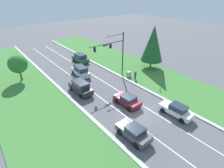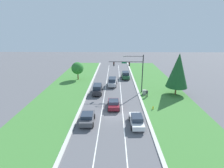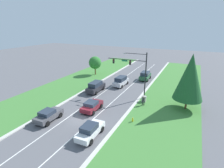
{
  "view_description": "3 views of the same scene",
  "coord_description": "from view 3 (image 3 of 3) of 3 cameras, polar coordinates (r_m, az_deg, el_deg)",
  "views": [
    {
      "loc": [
        -14.83,
        -12.65,
        15.02
      ],
      "look_at": [
        -0.24,
        5.59,
        2.33
      ],
      "focal_mm": 28.0,
      "sensor_mm": 36.0,
      "label": 1
    },
    {
      "loc": [
        0.42,
        -26.1,
        13.7
      ],
      "look_at": [
        -0.17,
        9.38,
        2.35
      ],
      "focal_mm": 28.0,
      "sensor_mm": 36.0,
      "label": 2
    },
    {
      "loc": [
        13.77,
        -18.5,
        12.99
      ],
      "look_at": [
        0.86,
        8.61,
        2.64
      ],
      "focal_mm": 28.0,
      "sensor_mm": 36.0,
      "label": 3
    }
  ],
  "objects": [
    {
      "name": "ground_plane",
      "position": [
        26.46,
        -9.91,
        -10.68
      ],
      "size": [
        160.0,
        160.0,
        0.0
      ],
      "primitive_type": "plane",
      "color": "#5B5B60"
    },
    {
      "name": "curb_strip_right",
      "position": [
        23.97,
        1.54,
        -13.57
      ],
      "size": [
        0.5,
        90.0,
        0.15
      ],
      "color": "beige",
      "rests_on": "ground_plane"
    },
    {
      "name": "curb_strip_left",
      "position": [
        29.76,
        -18.95,
        -7.81
      ],
      "size": [
        0.5,
        90.0,
        0.15
      ],
      "color": "beige",
      "rests_on": "ground_plane"
    },
    {
      "name": "grass_verge_right",
      "position": [
        22.76,
        14.22,
        -16.32
      ],
      "size": [
        10.0,
        90.0,
        0.08
      ],
      "color": "#427F38",
      "rests_on": "ground_plane"
    },
    {
      "name": "grass_verge_left",
      "position": [
        33.44,
        -25.48,
        -5.73
      ],
      "size": [
        10.0,
        90.0,
        0.08
      ],
      "color": "#427F38",
      "rests_on": "ground_plane"
    },
    {
      "name": "lane_stripe_inner_left",
      "position": [
        27.44,
        -13.03,
        -9.76
      ],
      "size": [
        0.14,
        81.0,
        0.01
      ],
      "color": "white",
      "rests_on": "ground_plane"
    },
    {
      "name": "lane_stripe_inner_right",
      "position": [
        25.57,
        -6.53,
        -11.63
      ],
      "size": [
        0.14,
        81.0,
        0.01
      ],
      "color": "white",
      "rests_on": "ground_plane"
    },
    {
      "name": "traffic_signal_mast",
      "position": [
        31.51,
        7.44,
        5.24
      ],
      "size": [
        7.39,
        0.41,
        8.43
      ],
      "color": "black",
      "rests_on": "ground_plane"
    },
    {
      "name": "graphite_sedan",
      "position": [
        26.52,
        -20.03,
        -9.51
      ],
      "size": [
        2.16,
        4.27,
        1.62
      ],
      "rotation": [
        0.0,
        0.0,
        0.03
      ],
      "color": "#4C4C51",
      "rests_on": "ground_plane"
    },
    {
      "name": "silver_suv",
      "position": [
        38.58,
        2.92,
        0.96
      ],
      "size": [
        2.24,
        4.97,
        2.04
      ],
      "rotation": [
        0.0,
        0.0,
        -0.04
      ],
      "color": "silver",
      "rests_on": "ground_plane"
    },
    {
      "name": "forest_suv",
      "position": [
        43.47,
        10.79,
        2.7
      ],
      "size": [
        2.27,
        4.71,
        2.0
      ],
      "rotation": [
        0.0,
        0.0,
        0.02
      ],
      "color": "#235633",
      "rests_on": "ground_plane"
    },
    {
      "name": "charcoal_suv",
      "position": [
        35.23,
        -5.35,
        -0.86
      ],
      "size": [
        2.12,
        5.0,
        2.06
      ],
      "rotation": [
        0.0,
        0.0,
        0.02
      ],
      "color": "#28282D",
      "rests_on": "ground_plane"
    },
    {
      "name": "burgundy_sedan",
      "position": [
        27.82,
        -6.61,
        -7.06
      ],
      "size": [
        2.22,
        4.22,
        1.58
      ],
      "rotation": [
        0.0,
        0.0,
        0.03
      ],
      "color": "maroon",
      "rests_on": "ground_plane"
    },
    {
      "name": "white_sedan",
      "position": [
        21.9,
        -7.13,
        -14.79
      ],
      "size": [
        2.03,
        4.57,
        1.7
      ],
      "rotation": [
        0.0,
        0.0,
        0.03
      ],
      "color": "white",
      "rests_on": "ground_plane"
    },
    {
      "name": "utility_cabinet",
      "position": [
        31.11,
        10.38,
        -4.85
      ],
      "size": [
        0.7,
        0.6,
        1.12
      ],
      "color": "#9E9E99",
      "rests_on": "ground_plane"
    },
    {
      "name": "pedestrian",
      "position": [
        29.62,
        10.19,
        -5.31
      ],
      "size": [
        0.4,
        0.25,
        1.69
      ],
      "rotation": [
        0.0,
        0.0,
        3.22
      ],
      "color": "black",
      "rests_on": "ground_plane"
    },
    {
      "name": "fire_hydrant",
      "position": [
        24.96,
        6.74,
        -11.57
      ],
      "size": [
        0.34,
        0.2,
        0.7
      ],
      "color": "gold",
      "rests_on": "ground_plane"
    },
    {
      "name": "conifer_near_right_tree",
      "position": [
        29.02,
        24.11,
        2.07
      ],
      "size": [
        4.49,
        4.49,
        8.95
      ],
      "color": "brown",
      "rests_on": "ground_plane"
    },
    {
      "name": "oak_near_left_tree",
      "position": [
        46.68,
        -5.56,
        6.92
      ],
      "size": [
        3.3,
        3.3,
        4.94
      ],
      "color": "brown",
      "rests_on": "ground_plane"
    }
  ]
}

